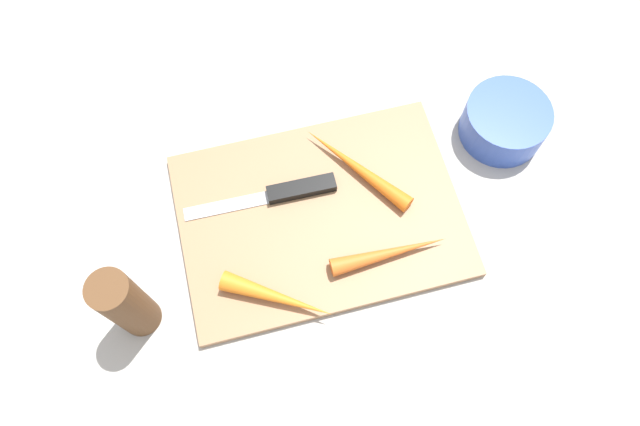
% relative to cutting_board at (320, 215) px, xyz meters
% --- Properties ---
extents(ground_plane, '(1.40, 1.40, 0.00)m').
position_rel_cutting_board_xyz_m(ground_plane, '(0.00, 0.00, -0.01)').
color(ground_plane, '#ADA8A0').
extents(cutting_board, '(0.36, 0.26, 0.01)m').
position_rel_cutting_board_xyz_m(cutting_board, '(0.00, 0.00, 0.00)').
color(cutting_board, '#99704C').
rests_on(cutting_board, ground_plane).
extents(knife, '(0.20, 0.02, 0.01)m').
position_rel_cutting_board_xyz_m(knife, '(-0.03, 0.04, 0.01)').
color(knife, '#B7B7BC').
rests_on(knife, cutting_board).
extents(carrot_longest, '(0.12, 0.15, 0.02)m').
position_rel_cutting_board_xyz_m(carrot_longest, '(0.06, 0.05, 0.02)').
color(carrot_longest, orange).
rests_on(carrot_longest, cutting_board).
extents(carrot_medium, '(0.15, 0.02, 0.02)m').
position_rel_cutting_board_xyz_m(carrot_medium, '(0.07, -0.08, 0.02)').
color(carrot_medium, orange).
rests_on(carrot_medium, cutting_board).
extents(carrot_shortest, '(0.13, 0.09, 0.02)m').
position_rel_cutting_board_xyz_m(carrot_shortest, '(-0.08, -0.10, 0.02)').
color(carrot_shortest, orange).
rests_on(carrot_shortest, cutting_board).
extents(small_bowl, '(0.11, 0.11, 0.05)m').
position_rel_cutting_board_xyz_m(small_bowl, '(0.27, 0.06, 0.02)').
color(small_bowl, '#3351B2').
rests_on(small_bowl, ground_plane).
extents(pepper_grinder, '(0.05, 0.05, 0.13)m').
position_rel_cutting_board_xyz_m(pepper_grinder, '(-0.24, -0.08, 0.06)').
color(pepper_grinder, brown).
rests_on(pepper_grinder, ground_plane).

